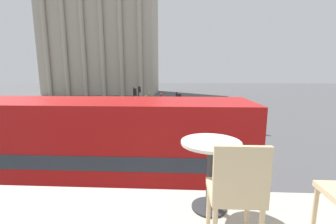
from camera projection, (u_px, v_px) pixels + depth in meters
double_decker_bus at (88, 152)px, 7.75m from camera, size 10.96×2.75×4.08m
cafe_dining_table at (210, 160)px, 2.27m from camera, size 0.60×0.60×0.73m
cafe_chair_0 at (236, 191)px, 1.72m from camera, size 0.40×0.40×0.91m
plaza_building_left at (103, 36)px, 52.00m from camera, size 25.05×14.22×26.50m
traffic_light_near at (178, 113)px, 14.12m from camera, size 0.42×0.24×3.77m
traffic_light_mid at (135, 100)px, 22.14m from camera, size 0.42×0.24×3.50m
traffic_light_far at (139, 95)px, 27.87m from camera, size 0.42×0.24×3.30m
car_black at (170, 120)px, 20.26m from camera, size 4.20×1.93×1.35m
pedestrian_white at (146, 100)px, 32.86m from camera, size 0.32×0.32×1.69m
pedestrian_blue at (255, 121)px, 18.45m from camera, size 0.32×0.32×1.72m
pedestrian_olive at (149, 97)px, 35.26m from camera, size 0.32×0.32×1.78m
pedestrian_red at (161, 97)px, 35.80m from camera, size 0.32×0.32×1.69m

